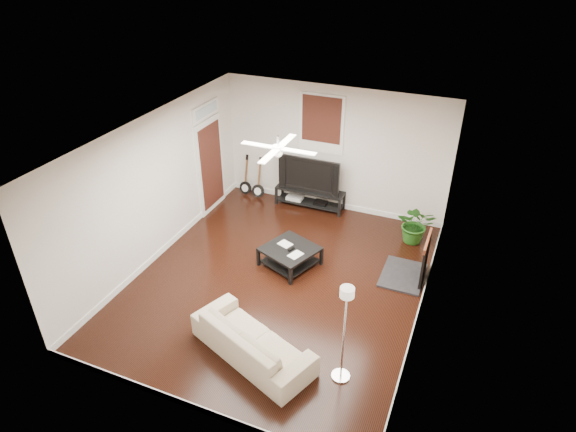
% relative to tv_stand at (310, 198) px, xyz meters
% --- Properties ---
extents(room, '(5.01, 6.01, 2.81)m').
position_rel_tv_stand_xyz_m(room, '(0.45, -2.78, 1.18)').
color(room, black).
rests_on(room, ground).
extents(brick_accent, '(0.02, 2.20, 2.80)m').
position_rel_tv_stand_xyz_m(brick_accent, '(2.94, -1.78, 1.18)').
color(brick_accent, '#A95436').
rests_on(brick_accent, floor).
extents(fireplace, '(0.80, 1.10, 0.92)m').
position_rel_tv_stand_xyz_m(fireplace, '(2.65, -1.78, 0.24)').
color(fireplace, black).
rests_on(fireplace, floor).
extents(window_back, '(1.00, 0.06, 1.30)m').
position_rel_tv_stand_xyz_m(window_back, '(0.15, 0.19, 1.73)').
color(window_back, '#3A180F').
rests_on(window_back, wall_back).
extents(door_left, '(0.08, 1.00, 2.50)m').
position_rel_tv_stand_xyz_m(door_left, '(-2.01, -0.88, 1.03)').
color(door_left, white).
rests_on(door_left, wall_left).
extents(tv_stand, '(1.57, 0.42, 0.44)m').
position_rel_tv_stand_xyz_m(tv_stand, '(0.00, 0.00, 0.00)').
color(tv_stand, black).
rests_on(tv_stand, floor).
extents(tv, '(1.41, 0.18, 0.81)m').
position_rel_tv_stand_xyz_m(tv, '(0.00, 0.02, 0.62)').
color(tv, black).
rests_on(tv, tv_stand).
extents(coffee_table, '(1.17, 1.17, 0.38)m').
position_rel_tv_stand_xyz_m(coffee_table, '(0.44, -2.26, -0.03)').
color(coffee_table, black).
rests_on(coffee_table, floor).
extents(sofa, '(2.15, 1.47, 0.58)m').
position_rel_tv_stand_xyz_m(sofa, '(0.79, -4.58, 0.07)').
color(sofa, tan).
rests_on(sofa, floor).
extents(floor_lamp, '(0.35, 0.35, 1.63)m').
position_rel_tv_stand_xyz_m(floor_lamp, '(2.14, -4.48, 0.60)').
color(floor_lamp, silver).
rests_on(floor_lamp, floor).
extents(potted_plant, '(0.82, 0.73, 0.82)m').
position_rel_tv_stand_xyz_m(potted_plant, '(2.47, -0.54, 0.19)').
color(potted_plant, '#205819').
rests_on(potted_plant, floor).
extents(guitar_left, '(0.32, 0.25, 0.98)m').
position_rel_tv_stand_xyz_m(guitar_left, '(-1.63, -0.03, 0.27)').
color(guitar_left, black).
rests_on(guitar_left, floor).
extents(guitar_right, '(0.30, 0.22, 0.98)m').
position_rel_tv_stand_xyz_m(guitar_right, '(-1.28, -0.06, 0.27)').
color(guitar_right, black).
rests_on(guitar_right, floor).
extents(ceiling_fan, '(1.24, 1.24, 0.32)m').
position_rel_tv_stand_xyz_m(ceiling_fan, '(0.45, -2.78, 2.38)').
color(ceiling_fan, white).
rests_on(ceiling_fan, ceiling).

